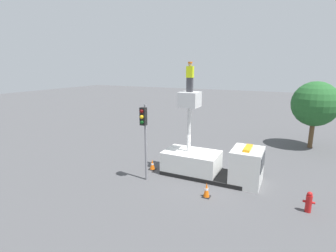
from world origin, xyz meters
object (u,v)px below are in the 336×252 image
(worker, at_px, (190,77))
(traffic_light_pole, at_px, (144,128))
(traffic_cone_curbside, at_px, (207,190))
(traffic_cone_rear, at_px, (152,165))
(bucket_truck, at_px, (211,162))
(fire_hydrant, at_px, (309,202))
(tree_left_bg, at_px, (315,104))

(worker, distance_m, traffic_light_pole, 4.01)
(worker, distance_m, traffic_cone_curbside, 6.49)
(worker, xyz_separation_m, traffic_cone_rear, (-2.31, -0.54, -5.67))
(bucket_truck, xyz_separation_m, worker, (-1.44, 0.00, 5.02))
(bucket_truck, distance_m, traffic_cone_curbside, 2.68)
(traffic_light_pole, bearing_deg, worker, 49.97)
(bucket_truck, xyz_separation_m, traffic_cone_curbside, (0.58, -2.55, -0.60))
(bucket_truck, relative_size, fire_hydrant, 5.86)
(bucket_truck, xyz_separation_m, traffic_cone_rear, (-3.75, -0.54, -0.65))
(traffic_cone_curbside, bearing_deg, bucket_truck, 102.84)
(traffic_cone_rear, bearing_deg, traffic_cone_curbside, -24.87)
(bucket_truck, distance_m, tree_left_bg, 11.28)
(worker, relative_size, fire_hydrant, 1.73)
(traffic_cone_rear, height_order, traffic_cone_curbside, traffic_cone_curbside)
(fire_hydrant, bearing_deg, worker, 164.65)
(worker, xyz_separation_m, traffic_cone_curbside, (2.02, -2.55, -5.62))
(bucket_truck, distance_m, worker, 5.22)
(traffic_light_pole, distance_m, tree_left_bg, 14.67)
(tree_left_bg, bearing_deg, traffic_cone_curbside, -113.30)
(traffic_cone_rear, bearing_deg, tree_left_bg, 46.30)
(fire_hydrant, bearing_deg, tree_left_bg, 87.71)
(worker, relative_size, traffic_cone_curbside, 2.20)
(traffic_light_pole, bearing_deg, fire_hydrant, 2.48)
(worker, relative_size, traffic_cone_rear, 2.54)
(worker, xyz_separation_m, traffic_light_pole, (-1.86, -2.21, -2.78))
(traffic_cone_rear, distance_m, tree_left_bg, 14.09)
(fire_hydrant, height_order, traffic_cone_curbside, fire_hydrant)
(traffic_light_pole, xyz_separation_m, traffic_cone_curbside, (3.88, -0.34, -2.84))
(worker, height_order, fire_hydrant, worker)
(bucket_truck, height_order, traffic_cone_curbside, bucket_truck)
(traffic_cone_curbside, bearing_deg, tree_left_bg, 66.70)
(traffic_light_pole, bearing_deg, bucket_truck, 33.82)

